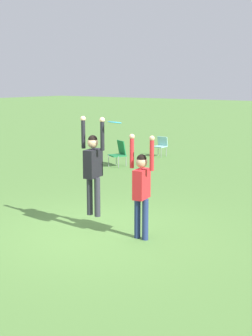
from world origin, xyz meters
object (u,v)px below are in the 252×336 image
person_jumping (93,164)px  person_defending (141,185)px  camping_chair_1 (119,152)px  camping_chair_0 (161,145)px  frisbee (115,122)px

person_jumping → person_defending: person_jumping is taller
person_defending → camping_chair_1: size_ratio=2.24×
camping_chair_0 → frisbee: bearing=118.0°
person_defending → frisbee: frisbee is taller
person_jumping → camping_chair_0: person_jumping is taller
person_jumping → camping_chair_1: person_jumping is taller
camping_chair_0 → person_jumping: bearing=115.3°
person_jumping → frisbee: bearing=-90.0°
person_defending → camping_chair_0: size_ratio=2.57×
person_jumping → person_defending: size_ratio=0.99×
camping_chair_0 → camping_chair_1: bearing=90.5°
person_defending → camping_chair_1: bearing=-149.4°
person_defending → frisbee: bearing=-90.0°
person_jumping → camping_chair_1: 7.35m
person_defending → camping_chair_1: 7.80m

